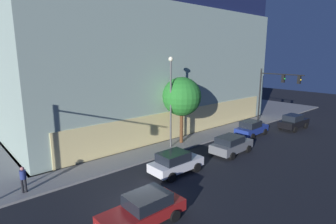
{
  "coord_description": "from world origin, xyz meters",
  "views": [
    {
      "loc": [
        -8.25,
        -11.87,
        8.57
      ],
      "look_at": [
        4.51,
        2.68,
        4.53
      ],
      "focal_mm": 29.05,
      "sensor_mm": 36.0,
      "label": 1
    }
  ],
  "objects_px": {
    "traffic_light_far_corner": "(275,86)",
    "car_black": "(294,122)",
    "modern_building": "(120,57)",
    "street_lamp_sidewalk": "(171,92)",
    "car_red": "(144,209)",
    "car_grey": "(231,144)",
    "car_blue": "(251,128)",
    "car_white": "(175,162)",
    "sidewalk_tree": "(182,97)",
    "pedestrian_waiting": "(23,177)"
  },
  "relations": [
    {
      "from": "modern_building",
      "to": "car_grey",
      "type": "relative_size",
      "value": 7.33
    },
    {
      "from": "street_lamp_sidewalk",
      "to": "car_blue",
      "type": "xyz_separation_m",
      "value": [
        9.31,
        -2.71,
        -4.5
      ]
    },
    {
      "from": "modern_building",
      "to": "traffic_light_far_corner",
      "type": "xyz_separation_m",
      "value": [
        11.38,
        -16.47,
        -3.42
      ]
    },
    {
      "from": "car_red",
      "to": "car_blue",
      "type": "relative_size",
      "value": 1.05
    },
    {
      "from": "traffic_light_far_corner",
      "to": "car_red",
      "type": "height_order",
      "value": "traffic_light_far_corner"
    },
    {
      "from": "car_blue",
      "to": "car_black",
      "type": "bearing_deg",
      "value": -16.09
    },
    {
      "from": "modern_building",
      "to": "sidewalk_tree",
      "type": "bearing_deg",
      "value": -98.22
    },
    {
      "from": "pedestrian_waiting",
      "to": "car_white",
      "type": "height_order",
      "value": "pedestrian_waiting"
    },
    {
      "from": "car_red",
      "to": "pedestrian_waiting",
      "type": "bearing_deg",
      "value": 117.79
    },
    {
      "from": "street_lamp_sidewalk",
      "to": "car_black",
      "type": "height_order",
      "value": "street_lamp_sidewalk"
    },
    {
      "from": "car_blue",
      "to": "car_red",
      "type": "bearing_deg",
      "value": -164.4
    },
    {
      "from": "car_white",
      "to": "car_grey",
      "type": "height_order",
      "value": "car_white"
    },
    {
      "from": "car_blue",
      "to": "sidewalk_tree",
      "type": "bearing_deg",
      "value": 158.69
    },
    {
      "from": "modern_building",
      "to": "street_lamp_sidewalk",
      "type": "distance_m",
      "value": 15.22
    },
    {
      "from": "car_red",
      "to": "car_blue",
      "type": "height_order",
      "value": "car_blue"
    },
    {
      "from": "modern_building",
      "to": "car_red",
      "type": "distance_m",
      "value": 26.59
    },
    {
      "from": "street_lamp_sidewalk",
      "to": "car_red",
      "type": "relative_size",
      "value": 1.82
    },
    {
      "from": "street_lamp_sidewalk",
      "to": "pedestrian_waiting",
      "type": "distance_m",
      "value": 13.35
    },
    {
      "from": "traffic_light_far_corner",
      "to": "car_black",
      "type": "distance_m",
      "value": 4.75
    },
    {
      "from": "car_grey",
      "to": "car_blue",
      "type": "height_order",
      "value": "car_blue"
    },
    {
      "from": "pedestrian_waiting",
      "to": "car_blue",
      "type": "xyz_separation_m",
      "value": [
        21.98,
        -2.27,
        -0.33
      ]
    },
    {
      "from": "modern_building",
      "to": "car_blue",
      "type": "xyz_separation_m",
      "value": [
        5.61,
        -17.16,
        -7.5
      ]
    },
    {
      "from": "pedestrian_waiting",
      "to": "sidewalk_tree",
      "type": "bearing_deg",
      "value": 2.86
    },
    {
      "from": "modern_building",
      "to": "car_blue",
      "type": "height_order",
      "value": "modern_building"
    },
    {
      "from": "traffic_light_far_corner",
      "to": "car_grey",
      "type": "height_order",
      "value": "traffic_light_far_corner"
    },
    {
      "from": "modern_building",
      "to": "traffic_light_far_corner",
      "type": "relative_size",
      "value": 4.6
    },
    {
      "from": "traffic_light_far_corner",
      "to": "car_white",
      "type": "bearing_deg",
      "value": -172.88
    },
    {
      "from": "street_lamp_sidewalk",
      "to": "car_black",
      "type": "relative_size",
      "value": 1.85
    },
    {
      "from": "street_lamp_sidewalk",
      "to": "car_black",
      "type": "distance_m",
      "value": 16.72
    },
    {
      "from": "car_white",
      "to": "car_black",
      "type": "distance_m",
      "value": 18.88
    },
    {
      "from": "modern_building",
      "to": "street_lamp_sidewalk",
      "type": "xyz_separation_m",
      "value": [
        -3.7,
        -14.46,
        -3.0
      ]
    },
    {
      "from": "traffic_light_far_corner",
      "to": "sidewalk_tree",
      "type": "distance_m",
      "value": 13.63
    },
    {
      "from": "car_grey",
      "to": "car_black",
      "type": "bearing_deg",
      "value": 0.37
    },
    {
      "from": "sidewalk_tree",
      "to": "car_red",
      "type": "height_order",
      "value": "sidewalk_tree"
    },
    {
      "from": "pedestrian_waiting",
      "to": "car_blue",
      "type": "relative_size",
      "value": 0.39
    },
    {
      "from": "street_lamp_sidewalk",
      "to": "car_red",
      "type": "xyz_separation_m",
      "value": [
        -8.81,
        -7.76,
        -4.54
      ]
    },
    {
      "from": "street_lamp_sidewalk",
      "to": "car_grey",
      "type": "bearing_deg",
      "value": -55.83
    },
    {
      "from": "traffic_light_far_corner",
      "to": "car_grey",
      "type": "bearing_deg",
      "value": -168.0
    },
    {
      "from": "car_blue",
      "to": "traffic_light_far_corner",
      "type": "bearing_deg",
      "value": 6.83
    },
    {
      "from": "sidewalk_tree",
      "to": "car_white",
      "type": "distance_m",
      "value": 7.86
    },
    {
      "from": "modern_building",
      "to": "car_blue",
      "type": "bearing_deg",
      "value": -71.9
    },
    {
      "from": "sidewalk_tree",
      "to": "car_blue",
      "type": "distance_m",
      "value": 9.08
    },
    {
      "from": "traffic_light_far_corner",
      "to": "car_grey",
      "type": "xyz_separation_m",
      "value": [
        -11.99,
        -2.55,
        -4.08
      ]
    },
    {
      "from": "pedestrian_waiting",
      "to": "car_white",
      "type": "xyz_separation_m",
      "value": [
        9.26,
        -3.89,
        -0.32
      ]
    },
    {
      "from": "modern_building",
      "to": "traffic_light_far_corner",
      "type": "bearing_deg",
      "value": -55.35
    },
    {
      "from": "pedestrian_waiting",
      "to": "car_grey",
      "type": "height_order",
      "value": "pedestrian_waiting"
    },
    {
      "from": "traffic_light_far_corner",
      "to": "modern_building",
      "type": "bearing_deg",
      "value": 124.65
    },
    {
      "from": "car_grey",
      "to": "car_blue",
      "type": "distance_m",
      "value": 6.49
    },
    {
      "from": "car_red",
      "to": "modern_building",
      "type": "bearing_deg",
      "value": 60.62
    },
    {
      "from": "car_red",
      "to": "car_black",
      "type": "distance_m",
      "value": 24.5
    }
  ]
}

